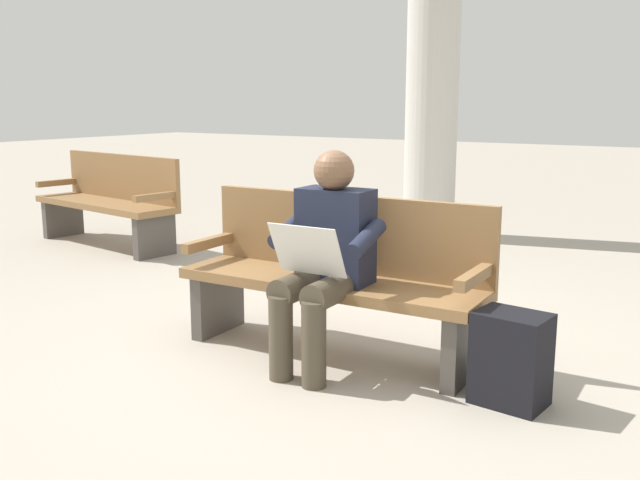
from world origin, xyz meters
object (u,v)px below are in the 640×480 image
object	(u,v)px
bench_near	(335,274)
person_seated	(325,254)
support_pillar	(432,89)
bench_far	(110,199)
backpack	(512,359)

from	to	relation	value
bench_near	person_seated	xyz separation A→B (m)	(-0.08, 0.23, 0.17)
bench_near	support_pillar	xyz separation A→B (m)	(1.01, -3.63, 1.09)
bench_near	person_seated	size ratio (longest dim) A/B	1.54
bench_near	person_seated	distance (m)	0.30
bench_near	support_pillar	distance (m)	3.92
support_pillar	bench_far	bearing A→B (deg)	41.24
backpack	bench_far	world-z (taller)	bench_far
backpack	support_pillar	distance (m)	4.56
backpack	support_pillar	xyz separation A→B (m)	(2.11, -3.82, 1.32)
bench_near	support_pillar	size ratio (longest dim) A/B	0.59
person_seated	bench_near	bearing A→B (deg)	-73.06
bench_near	backpack	world-z (taller)	bench_near
backpack	bench_near	bearing A→B (deg)	-9.43
person_seated	backpack	distance (m)	1.10
backpack	bench_far	size ratio (longest dim) A/B	0.24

